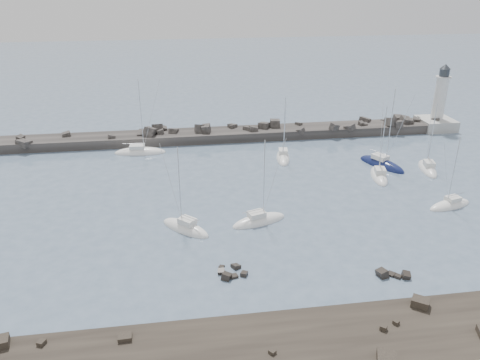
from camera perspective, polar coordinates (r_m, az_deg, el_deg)
name	(u,v)px	position (r m, az deg, el deg)	size (l,w,h in m)	color
ground	(250,232)	(61.18, 1.26, -6.42)	(400.00, 400.00, 0.00)	slate
rock_shelf	(293,358)	(43.99, 6.44, -20.79)	(140.00, 12.00, 1.76)	black
rock_cluster_near	(231,274)	(53.27, -1.13, -11.33)	(3.41, 3.37, 1.15)	black
rock_cluster_far	(390,275)	(55.61, 17.77, -10.97)	(3.78, 2.44, 1.43)	black
breakwater	(186,139)	(95.13, -6.55, 4.96)	(115.00, 7.51, 5.20)	#2E2B29
lighthouse	(437,115)	(109.64, 22.89, 7.30)	(7.00, 7.00, 14.60)	#A8A8A3
sailboat_3	(140,153)	(89.74, -12.08, 3.29)	(9.73, 3.60, 14.98)	white
sailboat_4	(186,229)	(62.16, -6.65, -5.90)	(7.17, 7.07, 12.42)	white
sailboat_5	(283,158)	(85.49, 5.26, 2.70)	(3.80, 8.07, 12.44)	white
sailboat_6	(259,221)	(63.54, 2.32, -5.05)	(8.29, 4.77, 12.66)	white
sailboat_7	(382,165)	(85.68, 16.87, 1.79)	(6.82, 9.62, 14.84)	#101843
sailboat_8	(450,206)	(74.17, 24.21, -2.86)	(7.58, 4.07, 11.55)	white
sailboat_9	(379,176)	(80.66, 16.58, 0.44)	(4.35, 8.37, 12.84)	white
sailboat_11	(427,169)	(86.28, 21.88, 1.22)	(4.12, 8.10, 12.53)	white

